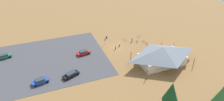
{
  "coord_description": "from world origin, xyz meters",
  "views": [
    {
      "loc": [
        23.34,
        55.65,
        34.81
      ],
      "look_at": [
        3.08,
        3.24,
        1.2
      ],
      "focal_mm": 31.35,
      "sensor_mm": 36.0,
      "label": 1
    }
  ],
  "objects_px": {
    "bicycle_black_edge_south": "(144,42)",
    "car_black_inner_stall": "(71,74)",
    "bike_pavilion": "(162,54)",
    "visitor_at_bikes": "(132,40)",
    "lot_sign": "(105,41)",
    "bicycle_green_yard_front": "(137,41)",
    "car_blue_back_corner": "(40,81)",
    "pine_far_east": "(221,95)",
    "bicycle_red_back_row": "(147,44)",
    "car_green_near_entry": "(4,56)",
    "trash_bin": "(106,37)",
    "bicycle_silver_trailside": "(149,48)",
    "car_red_mid_lot": "(83,52)",
    "visitor_near_lot": "(119,44)",
    "bicycle_yellow_yard_left": "(125,40)",
    "visitor_crossing_yard": "(116,47)",
    "pine_east": "(171,92)",
    "bicycle_white_yard_right": "(139,36)",
    "bicycle_orange_lone_west": "(162,43)"
  },
  "relations": [
    {
      "from": "lot_sign",
      "to": "car_red_mid_lot",
      "type": "distance_m",
      "value": 9.64
    },
    {
      "from": "bicycle_yellow_yard_left",
      "to": "car_blue_back_corner",
      "type": "distance_m",
      "value": 34.52
    },
    {
      "from": "car_red_mid_lot",
      "to": "bicycle_orange_lone_west",
      "type": "bearing_deg",
      "value": 173.38
    },
    {
      "from": "bicycle_white_yard_right",
      "to": "car_black_inner_stall",
      "type": "distance_m",
      "value": 33.16
    },
    {
      "from": "pine_east",
      "to": "trash_bin",
      "type": "bearing_deg",
      "value": -87.92
    },
    {
      "from": "trash_bin",
      "to": "car_green_near_entry",
      "type": "height_order",
      "value": "car_green_near_entry"
    },
    {
      "from": "bicycle_white_yard_right",
      "to": "bike_pavilion",
      "type": "bearing_deg",
      "value": 83.58
    },
    {
      "from": "bicycle_black_edge_south",
      "to": "lot_sign",
      "type": "bearing_deg",
      "value": -14.52
    },
    {
      "from": "bicycle_black_edge_south",
      "to": "car_green_near_entry",
      "type": "height_order",
      "value": "car_green_near_entry"
    },
    {
      "from": "bike_pavilion",
      "to": "car_blue_back_corner",
      "type": "xyz_separation_m",
      "value": [
        35.78,
        -3.65,
        -2.57
      ]
    },
    {
      "from": "bicycle_red_back_row",
      "to": "pine_east",
      "type": "bearing_deg",
      "value": 69.39
    },
    {
      "from": "lot_sign",
      "to": "car_red_mid_lot",
      "type": "height_order",
      "value": "lot_sign"
    },
    {
      "from": "bicycle_green_yard_front",
      "to": "bicycle_yellow_yard_left",
      "type": "height_order",
      "value": "bicycle_green_yard_front"
    },
    {
      "from": "lot_sign",
      "to": "bicycle_black_edge_south",
      "type": "height_order",
      "value": "lot_sign"
    },
    {
      "from": "lot_sign",
      "to": "pine_far_east",
      "type": "xyz_separation_m",
      "value": [
        -13.68,
        38.24,
        3.04
      ]
    },
    {
      "from": "visitor_near_lot",
      "to": "visitor_at_bikes",
      "type": "bearing_deg",
      "value": -165.28
    },
    {
      "from": "bicycle_silver_trailside",
      "to": "bicycle_black_edge_south",
      "type": "xyz_separation_m",
      "value": [
        -0.7,
        -4.69,
        0.01
      ]
    },
    {
      "from": "car_blue_back_corner",
      "to": "bicycle_red_back_row",
      "type": "bearing_deg",
      "value": -167.49
    },
    {
      "from": "bicycle_red_back_row",
      "to": "bike_pavilion",
      "type": "bearing_deg",
      "value": 81.14
    },
    {
      "from": "pine_far_east",
      "to": "bicycle_black_edge_south",
      "type": "xyz_separation_m",
      "value": [
        -0.42,
        -34.58,
        -4.06
      ]
    },
    {
      "from": "car_blue_back_corner",
      "to": "visitor_near_lot",
      "type": "xyz_separation_m",
      "value": [
        -27.68,
        -10.76,
        0.13
      ]
    },
    {
      "from": "car_black_inner_stall",
      "to": "car_red_mid_lot",
      "type": "height_order",
      "value": "car_red_mid_lot"
    },
    {
      "from": "car_red_mid_lot",
      "to": "bicycle_black_edge_south",
      "type": "bearing_deg",
      "value": -179.68
    },
    {
      "from": "visitor_near_lot",
      "to": "car_blue_back_corner",
      "type": "bearing_deg",
      "value": 21.25
    },
    {
      "from": "trash_bin",
      "to": "pine_far_east",
      "type": "xyz_separation_m",
      "value": [
        -11.37,
        42.75,
        4.0
      ]
    },
    {
      "from": "bicycle_black_edge_south",
      "to": "car_green_near_entry",
      "type": "distance_m",
      "value": 48.1
    },
    {
      "from": "pine_east",
      "to": "car_blue_back_corner",
      "type": "relative_size",
      "value": 1.65
    },
    {
      "from": "bike_pavilion",
      "to": "bicycle_red_back_row",
      "type": "relative_size",
      "value": 9.18
    },
    {
      "from": "car_red_mid_lot",
      "to": "visitor_at_bikes",
      "type": "xyz_separation_m",
      "value": [
        -18.99,
        -2.07,
        0.17
      ]
    },
    {
      "from": "car_green_near_entry",
      "to": "bicycle_red_back_row",
      "type": "bearing_deg",
      "value": 169.46
    },
    {
      "from": "bicycle_white_yard_right",
      "to": "bicycle_red_back_row",
      "type": "relative_size",
      "value": 0.92
    },
    {
      "from": "car_blue_back_corner",
      "to": "car_red_mid_lot",
      "type": "height_order",
      "value": "car_blue_back_corner"
    },
    {
      "from": "bicycle_orange_lone_west",
      "to": "car_green_near_entry",
      "type": "distance_m",
      "value": 54.21
    },
    {
      "from": "bicycle_green_yard_front",
      "to": "bicycle_orange_lone_west",
      "type": "bearing_deg",
      "value": 150.9
    },
    {
      "from": "bike_pavilion",
      "to": "visitor_at_bikes",
      "type": "bearing_deg",
      "value": -81.69
    },
    {
      "from": "bicycle_yellow_yard_left",
      "to": "visitor_near_lot",
      "type": "bearing_deg",
      "value": 40.58
    },
    {
      "from": "bike_pavilion",
      "to": "bicycle_green_yard_front",
      "type": "height_order",
      "value": "bike_pavilion"
    },
    {
      "from": "pine_far_east",
      "to": "visitor_at_bikes",
      "type": "height_order",
      "value": "pine_far_east"
    },
    {
      "from": "car_red_mid_lot",
      "to": "bicycle_silver_trailside",
      "type": "bearing_deg",
      "value": 168.4
    },
    {
      "from": "bicycle_white_yard_right",
      "to": "bicycle_red_back_row",
      "type": "distance_m",
      "value": 6.49
    },
    {
      "from": "bicycle_black_edge_south",
      "to": "car_black_inner_stall",
      "type": "bearing_deg",
      "value": 19.63
    },
    {
      "from": "pine_east",
      "to": "car_black_inner_stall",
      "type": "relative_size",
      "value": 1.49
    },
    {
      "from": "bike_pavilion",
      "to": "bicycle_orange_lone_west",
      "type": "height_order",
      "value": "bike_pavilion"
    },
    {
      "from": "car_blue_back_corner",
      "to": "bicycle_white_yard_right",
      "type": "bearing_deg",
      "value": -158.6
    },
    {
      "from": "bicycle_green_yard_front",
      "to": "car_blue_back_corner",
      "type": "height_order",
      "value": "car_blue_back_corner"
    },
    {
      "from": "car_black_inner_stall",
      "to": "bicycle_white_yard_right",
      "type": "bearing_deg",
      "value": -153.28
    },
    {
      "from": "bicycle_yellow_yard_left",
      "to": "visitor_crossing_yard",
      "type": "xyz_separation_m",
      "value": [
        5.72,
        4.36,
        0.54
      ]
    },
    {
      "from": "bicycle_silver_trailside",
      "to": "car_red_mid_lot",
      "type": "xyz_separation_m",
      "value": [
        22.24,
        -4.57,
        0.36
      ]
    },
    {
      "from": "bicycle_white_yard_right",
      "to": "bicycle_green_yard_front",
      "type": "distance_m",
      "value": 4.49
    },
    {
      "from": "bicycle_black_edge_south",
      "to": "car_black_inner_stall",
      "type": "distance_m",
      "value": 30.97
    }
  ]
}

